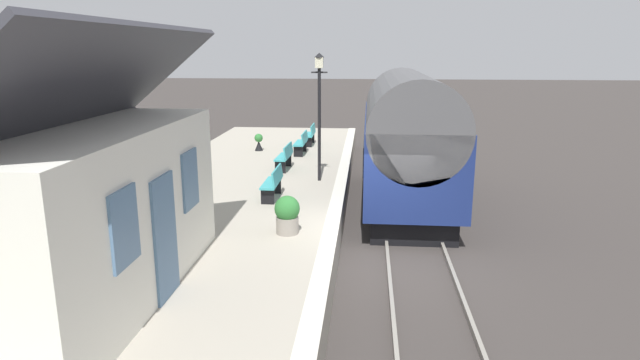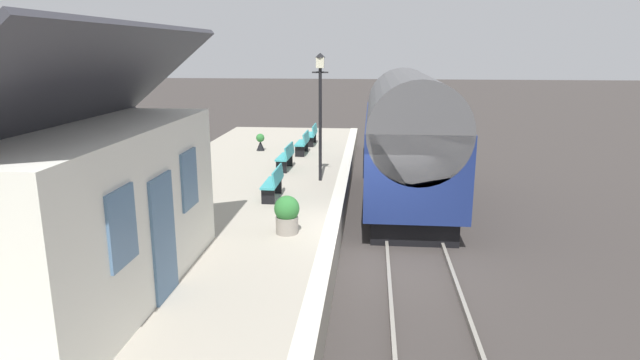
{
  "view_description": "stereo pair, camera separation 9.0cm",
  "coord_description": "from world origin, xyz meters",
  "px_view_note": "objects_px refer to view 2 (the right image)",
  "views": [
    {
      "loc": [
        -12.12,
        0.38,
        5.04
      ],
      "look_at": [
        0.46,
        1.5,
        1.93
      ],
      "focal_mm": 30.13,
      "sensor_mm": 36.0,
      "label": 1
    },
    {
      "loc": [
        -12.11,
        0.29,
        5.04
      ],
      "look_at": [
        0.46,
        1.5,
        1.93
      ],
      "focal_mm": 30.13,
      "sensor_mm": 36.0,
      "label": 2
    }
  ],
  "objects_px": {
    "bench_by_lamp": "(312,134)",
    "bench_platform_end": "(286,156)",
    "bench_near_building": "(303,142)",
    "planter_edge_near": "(183,168)",
    "planter_under_sign": "(260,142)",
    "planter_bench_left": "(287,214)",
    "bench_mid_platform": "(274,182)",
    "lamp_post_platform": "(320,94)",
    "train": "(408,139)",
    "station_building": "(52,206)"
  },
  "relations": [
    {
      "from": "station_building",
      "to": "bench_platform_end",
      "type": "bearing_deg",
      "value": -12.98
    },
    {
      "from": "bench_by_lamp",
      "to": "planter_bench_left",
      "type": "distance_m",
      "value": 11.53
    },
    {
      "from": "bench_by_lamp",
      "to": "bench_near_building",
      "type": "distance_m",
      "value": 2.13
    },
    {
      "from": "bench_platform_end",
      "to": "lamp_post_platform",
      "type": "distance_m",
      "value": 3.0
    },
    {
      "from": "planter_bench_left",
      "to": "bench_platform_end",
      "type": "bearing_deg",
      "value": 9.11
    },
    {
      "from": "planter_edge_near",
      "to": "planter_bench_left",
      "type": "bearing_deg",
      "value": -138.88
    },
    {
      "from": "bench_by_lamp",
      "to": "lamp_post_platform",
      "type": "xyz_separation_m",
      "value": [
        -6.42,
        -0.97,
        2.27
      ]
    },
    {
      "from": "train",
      "to": "planter_edge_near",
      "type": "relative_size",
      "value": 10.36
    },
    {
      "from": "train",
      "to": "bench_near_building",
      "type": "bearing_deg",
      "value": 45.68
    },
    {
      "from": "station_building",
      "to": "bench_platform_end",
      "type": "height_order",
      "value": "station_building"
    },
    {
      "from": "train",
      "to": "lamp_post_platform",
      "type": "height_order",
      "value": "lamp_post_platform"
    },
    {
      "from": "bench_near_building",
      "to": "planter_bench_left",
      "type": "distance_m",
      "value": 9.42
    },
    {
      "from": "planter_under_sign",
      "to": "planter_edge_near",
      "type": "bearing_deg",
      "value": 165.56
    },
    {
      "from": "station_building",
      "to": "bench_platform_end",
      "type": "distance_m",
      "value": 10.32
    },
    {
      "from": "bench_near_building",
      "to": "planter_bench_left",
      "type": "bearing_deg",
      "value": -175.05
    },
    {
      "from": "bench_platform_end",
      "to": "planter_edge_near",
      "type": "bearing_deg",
      "value": 122.22
    },
    {
      "from": "planter_bench_left",
      "to": "planter_under_sign",
      "type": "relative_size",
      "value": 1.26
    },
    {
      "from": "bench_by_lamp",
      "to": "bench_platform_end",
      "type": "bearing_deg",
      "value": 175.91
    },
    {
      "from": "bench_near_building",
      "to": "planter_under_sign",
      "type": "distance_m",
      "value": 1.97
    },
    {
      "from": "station_building",
      "to": "planter_edge_near",
      "type": "bearing_deg",
      "value": 4.92
    },
    {
      "from": "bench_near_building",
      "to": "planter_under_sign",
      "type": "relative_size",
      "value": 2.02
    },
    {
      "from": "planter_under_sign",
      "to": "station_building",
      "type": "bearing_deg",
      "value": 177.11
    },
    {
      "from": "planter_bench_left",
      "to": "bench_mid_platform",
      "type": "bearing_deg",
      "value": 15.98
    },
    {
      "from": "planter_under_sign",
      "to": "lamp_post_platform",
      "type": "bearing_deg",
      "value": -149.04
    },
    {
      "from": "planter_edge_near",
      "to": "planter_under_sign",
      "type": "relative_size",
      "value": 1.15
    },
    {
      "from": "bench_mid_platform",
      "to": "bench_near_building",
      "type": "distance_m",
      "value": 6.55
    },
    {
      "from": "station_building",
      "to": "lamp_post_platform",
      "type": "relative_size",
      "value": 1.63
    },
    {
      "from": "bench_near_building",
      "to": "planter_edge_near",
      "type": "distance_m",
      "value": 5.74
    },
    {
      "from": "train",
      "to": "planter_under_sign",
      "type": "xyz_separation_m",
      "value": [
        4.39,
        5.72,
        -0.94
      ]
    },
    {
      "from": "station_building",
      "to": "planter_edge_near",
      "type": "xyz_separation_m",
      "value": [
        8.11,
        0.7,
        -1.17
      ]
    },
    {
      "from": "bench_by_lamp",
      "to": "bench_platform_end",
      "type": "xyz_separation_m",
      "value": [
        -4.97,
        0.36,
        0.0
      ]
    },
    {
      "from": "train",
      "to": "lamp_post_platform",
      "type": "xyz_separation_m",
      "value": [
        -0.53,
        2.78,
        1.47
      ]
    },
    {
      "from": "bench_near_building",
      "to": "bench_mid_platform",
      "type": "bearing_deg",
      "value": -180.0
    },
    {
      "from": "bench_by_lamp",
      "to": "planter_bench_left",
      "type": "xyz_separation_m",
      "value": [
        -11.51,
        -0.69,
        -0.02
      ]
    },
    {
      "from": "planter_edge_near",
      "to": "planter_under_sign",
      "type": "distance_m",
      "value": 5.53
    },
    {
      "from": "bench_mid_platform",
      "to": "bench_platform_end",
      "type": "xyz_separation_m",
      "value": [
        3.7,
        0.24,
        0.0
      ]
    },
    {
      "from": "lamp_post_platform",
      "to": "planter_edge_near",
      "type": "bearing_deg",
      "value": 95.84
    },
    {
      "from": "station_building",
      "to": "bench_by_lamp",
      "type": "xyz_separation_m",
      "value": [
        14.97,
        -2.66,
        -1.11
      ]
    },
    {
      "from": "planter_bench_left",
      "to": "bench_by_lamp",
      "type": "bearing_deg",
      "value": 3.45
    },
    {
      "from": "station_building",
      "to": "planter_under_sign",
      "type": "distance_m",
      "value": 13.54
    },
    {
      "from": "station_building",
      "to": "lamp_post_platform",
      "type": "xyz_separation_m",
      "value": [
        8.55,
        -3.63,
        1.17
      ]
    },
    {
      "from": "bench_platform_end",
      "to": "bench_near_building",
      "type": "relative_size",
      "value": 1.0
    },
    {
      "from": "train",
      "to": "station_building",
      "type": "relative_size",
      "value": 1.28
    },
    {
      "from": "planter_edge_near",
      "to": "lamp_post_platform",
      "type": "relative_size",
      "value": 0.2
    },
    {
      "from": "lamp_post_platform",
      "to": "train",
      "type": "bearing_deg",
      "value": -79.27
    },
    {
      "from": "bench_platform_end",
      "to": "bench_by_lamp",
      "type": "bearing_deg",
      "value": -4.09
    },
    {
      "from": "station_building",
      "to": "planter_bench_left",
      "type": "bearing_deg",
      "value": -44.08
    },
    {
      "from": "bench_near_building",
      "to": "planter_bench_left",
      "type": "height_order",
      "value": "same"
    },
    {
      "from": "planter_bench_left",
      "to": "bench_near_building",
      "type": "bearing_deg",
      "value": 4.95
    },
    {
      "from": "bench_near_building",
      "to": "planter_edge_near",
      "type": "height_order",
      "value": "bench_near_building"
    }
  ]
}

